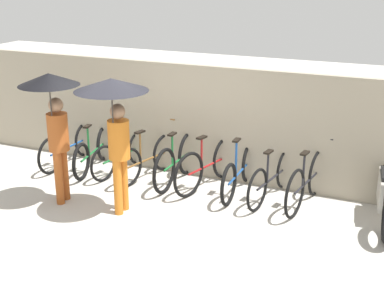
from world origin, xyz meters
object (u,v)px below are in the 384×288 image
parked_bicycle_2 (122,154)px  parked_bicycle_5 (208,165)px  parked_bicycle_4 (177,161)px  parked_bicycle_3 (148,158)px  pedestrian_center (114,107)px  parked_bicycle_1 (93,151)px  pedestrian_leading (53,106)px  parked_bicycle_0 (69,146)px  parked_bicycle_8 (307,182)px  parked_bicycle_6 (239,172)px  parked_bicycle_7 (272,177)px

parked_bicycle_2 → parked_bicycle_5: 1.68m
parked_bicycle_4 → parked_bicycle_5: bearing=-84.1°
parked_bicycle_5 → parked_bicycle_4: bearing=109.5°
parked_bicycle_4 → parked_bicycle_3: bearing=92.1°
parked_bicycle_2 → pedestrian_center: pedestrian_center is taller
parked_bicycle_1 → pedestrian_leading: bearing=-177.1°
parked_bicycle_0 → parked_bicycle_2: size_ratio=1.05×
pedestrian_center → parked_bicycle_1: bearing=-47.5°
parked_bicycle_1 → parked_bicycle_3: size_ratio=1.03×
parked_bicycle_8 → pedestrian_leading: size_ratio=0.83×
parked_bicycle_1 → pedestrian_center: pedestrian_center is taller
parked_bicycle_0 → pedestrian_leading: (0.92, -1.52, 1.24)m
parked_bicycle_5 → parked_bicycle_3: bearing=107.6°
parked_bicycle_3 → parked_bicycle_0: bearing=102.5°
parked_bicycle_6 → parked_bicycle_7: bearing=-92.4°
parked_bicycle_1 → parked_bicycle_8: size_ratio=0.98×
parked_bicycle_8 → pedestrian_center: pedestrian_center is taller
parked_bicycle_5 → pedestrian_center: bearing=165.3°
parked_bicycle_2 → pedestrian_leading: size_ratio=0.79×
parked_bicycle_3 → parked_bicycle_4: size_ratio=0.96×
parked_bicycle_0 → parked_bicycle_5: (2.81, 0.05, 0.03)m
parked_bicycle_1 → parked_bicycle_7: 3.37m
parked_bicycle_2 → parked_bicycle_4: 1.12m
parked_bicycle_6 → parked_bicycle_8: bearing=-94.0°
parked_bicycle_3 → parked_bicycle_6: 1.68m
pedestrian_leading → pedestrian_center: size_ratio=1.00×
parked_bicycle_1 → parked_bicycle_8: 3.93m
parked_bicycle_3 → parked_bicycle_4: parked_bicycle_3 is taller
parked_bicycle_0 → pedestrian_center: pedestrian_center is taller
parked_bicycle_2 → pedestrian_center: (0.84, -1.54, 1.32)m
parked_bicycle_1 → pedestrian_leading: pedestrian_leading is taller
parked_bicycle_3 → parked_bicycle_4: bearing=-75.2°
parked_bicycle_3 → parked_bicycle_6: (1.68, 0.05, -0.00)m
pedestrian_center → parked_bicycle_4: bearing=-102.3°
parked_bicycle_1 → parked_bicycle_5: (2.25, 0.08, 0.04)m
parked_bicycle_6 → pedestrian_center: (-1.40, -1.51, 1.31)m
parked_bicycle_5 → pedestrian_center: pedestrian_center is taller
parked_bicycle_0 → pedestrian_leading: pedestrian_leading is taller
parked_bicycle_0 → parked_bicycle_4: bearing=-88.7°
parked_bicycle_4 → parked_bicycle_5: (0.56, 0.05, -0.00)m
parked_bicycle_3 → pedestrian_center: size_ratio=0.79×
parked_bicycle_3 → parked_bicycle_1: bearing=103.8°
parked_bicycle_1 → parked_bicycle_7: size_ratio=0.98×
parked_bicycle_5 → pedestrian_center: (-0.84, -1.53, 1.28)m
parked_bicycle_7 → parked_bicycle_8: 0.56m
parked_bicycle_8 → pedestrian_center: bearing=127.7°
parked_bicycle_0 → pedestrian_leading: size_ratio=0.83×
parked_bicycle_4 → parked_bicycle_8: parked_bicycle_8 is taller
parked_bicycle_6 → parked_bicycle_0: bearing=89.4°
parked_bicycle_3 → parked_bicycle_7: parked_bicycle_7 is taller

